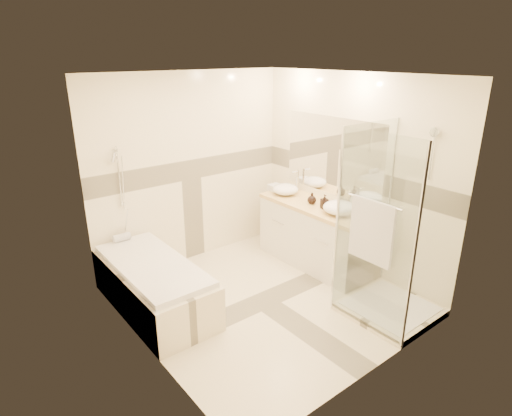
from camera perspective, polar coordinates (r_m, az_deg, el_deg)
room at (r=4.55m, az=1.41°, el=1.53°), size 2.82×3.02×2.52m
bathtub at (r=4.92m, az=-13.48°, el=-9.72°), size 0.75×1.70×0.56m
vanity at (r=5.73m, az=7.75°, el=-3.53°), size 0.58×1.62×0.85m
shower_enclosure at (r=4.78m, az=16.36°, el=-8.23°), size 0.96×0.93×2.04m
vessel_sink_near at (r=5.92m, az=3.94°, el=2.52°), size 0.36×0.36×0.14m
vessel_sink_far at (r=5.28m, az=11.02°, el=0.05°), size 0.39×0.39×0.16m
faucet_near at (r=6.03m, az=5.48°, el=3.86°), size 0.13×0.03×0.31m
faucet_far at (r=5.42m, az=12.58°, el=1.25°), size 0.11×0.03×0.26m
amenity_bottle_a at (r=5.43m, az=9.11°, el=0.85°), size 0.10×0.11×0.18m
amenity_bottle_b at (r=5.57m, az=7.46°, el=1.29°), size 0.15×0.15×0.15m
folded_towels at (r=6.04m, az=2.94°, el=2.62°), size 0.17×0.28×0.09m
rolled_towel at (r=5.40m, az=-17.46°, el=-3.76°), size 0.21×0.09×0.09m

